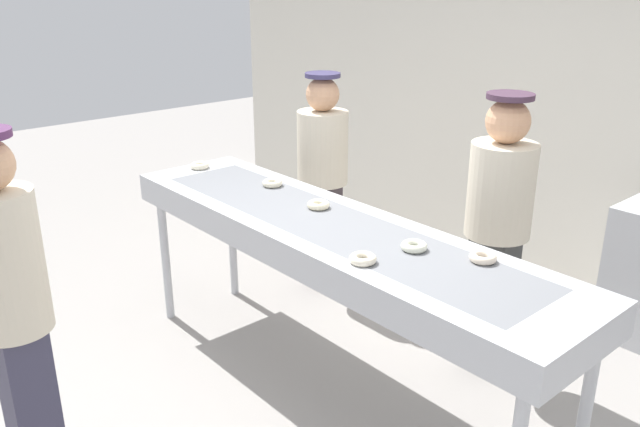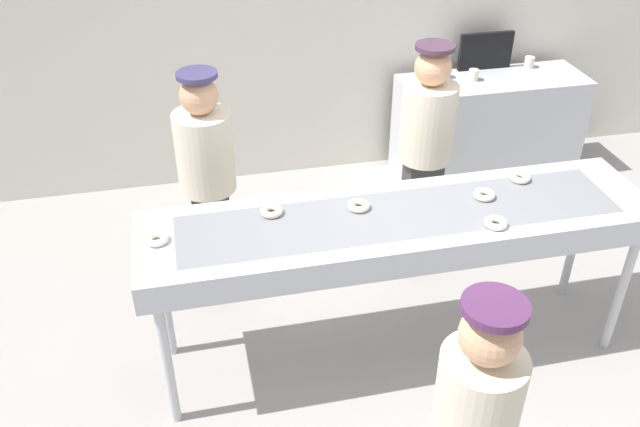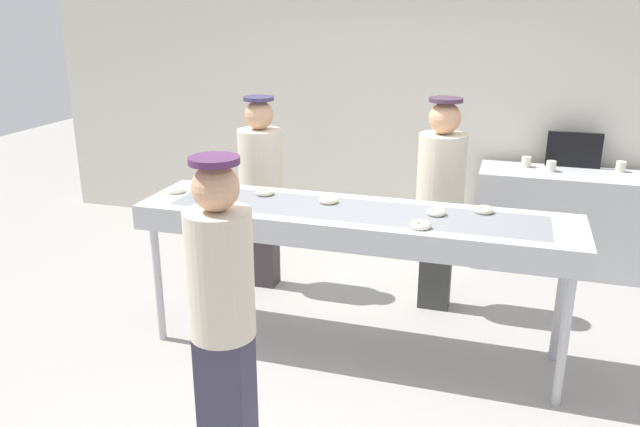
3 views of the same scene
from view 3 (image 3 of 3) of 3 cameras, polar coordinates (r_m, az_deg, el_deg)
ground_plane at (r=4.61m, az=2.87°, el=-11.94°), size 16.00×16.00×0.00m
back_wall at (r=6.42m, az=8.63°, el=11.37°), size 8.00×0.12×3.13m
fryer_conveyor at (r=4.21m, az=3.07°, el=-0.82°), size 2.90×0.70×1.03m
sugar_donut_0 at (r=4.26m, az=14.43°, el=0.32°), size 0.18×0.18×0.04m
sugar_donut_1 at (r=4.33m, az=0.74°, el=1.20°), size 0.14×0.14×0.04m
sugar_donut_2 at (r=4.15m, az=10.34°, el=0.13°), size 0.17×0.17×0.04m
sugar_donut_3 at (r=4.68m, az=-12.72°, el=2.07°), size 0.14×0.14×0.04m
sugar_donut_4 at (r=4.53m, az=-4.98°, el=1.91°), size 0.17×0.17×0.04m
sugar_donut_5 at (r=3.89m, az=8.98°, el=-1.03°), size 0.16×0.16×0.04m
worker_baker at (r=4.93m, az=10.71°, el=2.08°), size 0.36×0.36×1.67m
worker_assistant at (r=5.28m, az=-5.30°, el=3.05°), size 0.36×0.36×1.62m
customer_waiting at (r=2.97m, az=-8.70°, el=-9.54°), size 0.30×0.30×1.71m
prep_counter at (r=6.17m, az=21.23°, el=-0.64°), size 1.59×0.56×0.90m
paper_cup_0 at (r=6.03m, az=19.96°, el=4.01°), size 0.08×0.08×0.09m
paper_cup_1 at (r=6.12m, az=17.96°, el=4.42°), size 0.08×0.08×0.09m
paper_cup_2 at (r=6.25m, az=25.31°, el=3.82°), size 0.08×0.08×0.09m
menu_display at (r=6.24m, az=21.76°, el=5.32°), size 0.47×0.04×0.32m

